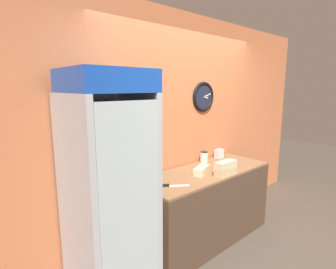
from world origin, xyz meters
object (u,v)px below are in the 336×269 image
(sandwich_flat_left, at_px, (202,170))
(chefs_knife, at_px, (169,186))
(condiment_jar, at_px, (204,157))
(napkin_dispenser, at_px, (219,154))
(sandwich_stack_bottom, at_px, (225,172))
(sandwich_stack_middle, at_px, (226,165))
(beverage_cooler, at_px, (106,179))

(sandwich_flat_left, height_order, chefs_knife, sandwich_flat_left)
(condiment_jar, bearing_deg, napkin_dispenser, 0.95)
(condiment_jar, bearing_deg, sandwich_stack_bottom, -112.95)
(sandwich_stack_bottom, height_order, sandwich_stack_middle, sandwich_stack_middle)
(beverage_cooler, xyz_separation_m, sandwich_stack_middle, (1.33, -0.27, -0.08))
(sandwich_stack_middle, xyz_separation_m, condiment_jar, (0.21, 0.49, -0.05))
(sandwich_stack_middle, height_order, napkin_dispenser, sandwich_stack_middle)
(sandwich_flat_left, bearing_deg, napkin_dispenser, 22.79)
(beverage_cooler, bearing_deg, napkin_dispenser, 7.04)
(sandwich_stack_bottom, distance_m, chefs_knife, 0.72)
(sandwich_stack_bottom, bearing_deg, napkin_dispenser, 43.14)
(sandwich_stack_middle, height_order, condiment_jar, sandwich_stack_middle)
(beverage_cooler, height_order, chefs_knife, beverage_cooler)
(chefs_knife, height_order, napkin_dispenser, napkin_dispenser)
(chefs_knife, bearing_deg, napkin_dispenser, 14.99)
(sandwich_stack_bottom, xyz_separation_m, chefs_knife, (-0.70, 0.17, -0.03))
(sandwich_stack_bottom, distance_m, sandwich_flat_left, 0.26)
(beverage_cooler, xyz_separation_m, chefs_knife, (0.63, -0.10, -0.19))
(sandwich_stack_middle, bearing_deg, napkin_dispenser, 43.14)
(beverage_cooler, xyz_separation_m, napkin_dispenser, (1.86, 0.23, -0.14))
(napkin_dispenser, bearing_deg, chefs_knife, -165.01)
(condiment_jar, bearing_deg, sandwich_stack_middle, -112.95)
(sandwich_flat_left, bearing_deg, sandwich_stack_middle, -51.40)
(sandwich_stack_bottom, relative_size, chefs_knife, 0.97)
(chefs_knife, height_order, condiment_jar, condiment_jar)
(beverage_cooler, xyz_separation_m, condiment_jar, (1.54, 0.22, -0.13))
(chefs_knife, bearing_deg, condiment_jar, 19.64)
(sandwich_flat_left, relative_size, napkin_dispenser, 2.45)
(sandwich_stack_bottom, xyz_separation_m, sandwich_flat_left, (-0.16, 0.21, 0.00))
(beverage_cooler, height_order, sandwich_stack_middle, beverage_cooler)
(condiment_jar, height_order, napkin_dispenser, condiment_jar)
(chefs_knife, relative_size, condiment_jar, 1.98)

